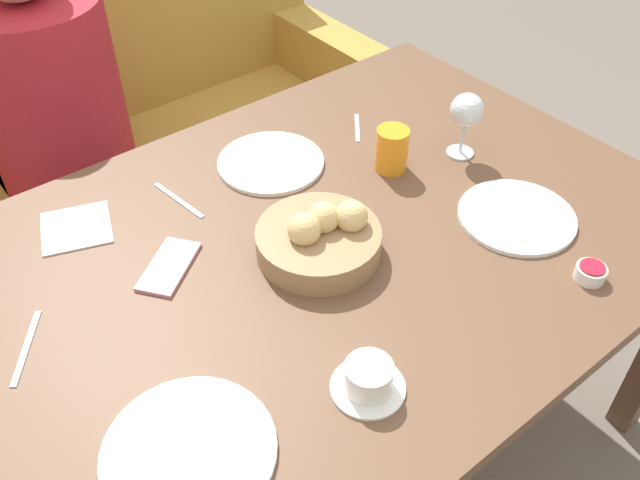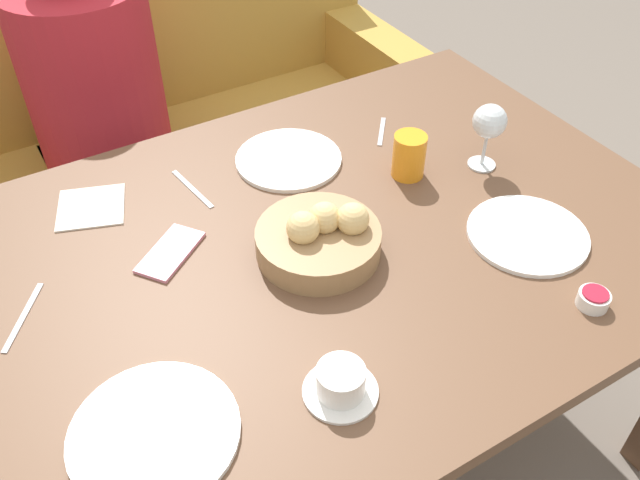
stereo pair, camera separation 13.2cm
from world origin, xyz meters
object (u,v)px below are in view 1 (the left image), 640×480
(fork_silver, at_px, (179,200))
(couch, at_px, (121,168))
(seated_person, at_px, (71,163))
(spoon_coffee, at_px, (357,128))
(plate_far_center, at_px, (271,162))
(juice_glass, at_px, (392,149))
(cell_phone, at_px, (169,266))
(plate_near_left, at_px, (189,451))
(wine_glass, at_px, (467,112))
(bread_basket, at_px, (321,237))
(plate_near_right, at_px, (517,216))
(jam_bowl_berry, at_px, (590,273))
(knife_silver, at_px, (26,347))
(napkin, at_px, (76,228))
(coffee_cup, at_px, (368,379))

(fork_silver, bearing_deg, couch, 78.86)
(seated_person, distance_m, spoon_coffee, 0.87)
(plate_far_center, height_order, juice_glass, juice_glass)
(cell_phone, bearing_deg, plate_near_left, -114.82)
(juice_glass, bearing_deg, wine_glass, -19.61)
(bread_basket, xyz_separation_m, plate_far_center, (0.09, 0.30, -0.03))
(seated_person, bearing_deg, couch, 38.92)
(seated_person, height_order, plate_near_right, seated_person)
(seated_person, relative_size, jam_bowl_berry, 20.67)
(juice_glass, height_order, cell_phone, juice_glass)
(knife_silver, bearing_deg, cell_phone, 4.21)
(juice_glass, xyz_separation_m, knife_silver, (-0.85, 0.00, -0.05))
(fork_silver, relative_size, napkin, 0.94)
(couch, distance_m, juice_glass, 1.12)
(plate_near_left, xyz_separation_m, wine_glass, (0.90, 0.28, 0.11))
(cell_phone, bearing_deg, juice_glass, -2.64)
(plate_far_center, relative_size, wine_glass, 1.58)
(seated_person, relative_size, fork_silver, 7.25)
(plate_near_right, height_order, juice_glass, juice_glass)
(jam_bowl_berry, relative_size, spoon_coffee, 0.56)
(bread_basket, distance_m, napkin, 0.51)
(napkin, xyz_separation_m, cell_phone, (0.09, -0.22, 0.00))
(plate_near_right, height_order, cell_phone, plate_near_right)
(jam_bowl_berry, bearing_deg, knife_silver, 150.91)
(couch, distance_m, cell_phone, 1.08)
(jam_bowl_berry, xyz_separation_m, knife_silver, (-0.90, 0.50, -0.01))
(bread_basket, relative_size, jam_bowl_berry, 4.25)
(seated_person, xyz_separation_m, napkin, (-0.17, -0.57, 0.23))
(juice_glass, distance_m, fork_silver, 0.48)
(seated_person, height_order, napkin, seated_person)
(seated_person, bearing_deg, knife_silver, -114.32)
(plate_near_right, bearing_deg, plate_far_center, 121.31)
(plate_near_left, height_order, jam_bowl_berry, jam_bowl_berry)
(fork_silver, bearing_deg, bread_basket, -65.84)
(plate_near_left, height_order, napkin, plate_near_left)
(plate_far_center, bearing_deg, spoon_coffee, -2.10)
(spoon_coffee, relative_size, cell_phone, 0.63)
(coffee_cup, bearing_deg, plate_near_right, 13.56)
(juice_glass, bearing_deg, jam_bowl_berry, -83.97)
(couch, xyz_separation_m, plate_near_left, (-0.44, -1.32, 0.43))
(plate_near_right, bearing_deg, coffee_cup, -166.44)
(napkin, bearing_deg, juice_glass, -20.80)
(coffee_cup, distance_m, spoon_coffee, 0.77)
(seated_person, relative_size, napkin, 6.78)
(plate_near_right, distance_m, juice_glass, 0.31)
(coffee_cup, height_order, spoon_coffee, coffee_cup)
(plate_far_center, bearing_deg, bread_basket, -106.92)
(couch, height_order, coffee_cup, couch)
(bread_basket, bearing_deg, jam_bowl_berry, -47.04)
(plate_near_left, distance_m, wine_glass, 0.95)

